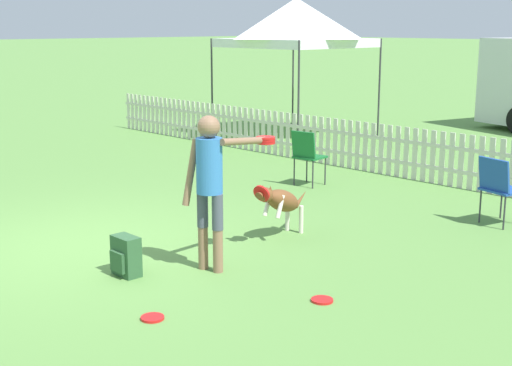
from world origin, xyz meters
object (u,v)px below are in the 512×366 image
object	(u,v)px
canopy_tent_main	(296,23)
frisbee_near_dog	(152,318)
leaping_dog	(281,201)
handler_person	(212,174)
folding_chair_center	(307,153)
frisbee_near_handler	(322,300)
folding_chair_green_right	(500,185)
backpack_on_grass	(126,256)

from	to	relation	value
canopy_tent_main	frisbee_near_dog	bearing A→B (deg)	-53.55
leaping_dog	frisbee_near_dog	xyz separation A→B (m)	(0.95, -2.64, -0.47)
frisbee_near_dog	canopy_tent_main	xyz separation A→B (m)	(-6.56, 8.88, 2.64)
handler_person	folding_chair_center	xyz separation A→B (m)	(-2.07, 3.78, -0.50)
handler_person	frisbee_near_handler	xyz separation A→B (m)	(1.43, 0.16, -1.05)
folding_chair_center	frisbee_near_dog	bearing A→B (deg)	110.24
handler_person	folding_chair_green_right	bearing A→B (deg)	59.40
folding_chair_center	canopy_tent_main	xyz separation A→B (m)	(-3.85, 3.83, 2.09)
handler_person	frisbee_near_dog	size ratio (longest dim) A/B	7.86
handler_person	leaping_dog	distance (m)	1.52
handler_person	frisbee_near_handler	world-z (taller)	handler_person
folding_chair_center	handler_person	bearing A→B (deg)	110.72
handler_person	folding_chair_center	size ratio (longest dim) A/B	1.83
frisbee_near_handler	folding_chair_green_right	xyz separation A→B (m)	(-0.16, 3.71, 0.54)
backpack_on_grass	folding_chair_green_right	world-z (taller)	folding_chair_green_right
handler_person	folding_chair_green_right	world-z (taller)	handler_person
leaping_dog	backpack_on_grass	distance (m)	2.18
frisbee_near_handler	folding_chair_center	size ratio (longest dim) A/B	0.23
backpack_on_grass	folding_chair_center	world-z (taller)	folding_chair_center
leaping_dog	folding_chair_green_right	world-z (taller)	folding_chair_green_right
leaping_dog	canopy_tent_main	distance (m)	8.67
handler_person	frisbee_near_handler	size ratio (longest dim) A/B	7.86
folding_chair_green_right	frisbee_near_handler	bearing A→B (deg)	106.14
handler_person	backpack_on_grass	bearing A→B (deg)	-134.54
handler_person	folding_chair_center	world-z (taller)	handler_person
frisbee_near_dog	backpack_on_grass	distance (m)	1.25
frisbee_near_dog	leaping_dog	bearing A→B (deg)	109.85
leaping_dog	folding_chair_center	distance (m)	2.99
folding_chair_green_right	canopy_tent_main	distance (m)	8.36
folding_chair_green_right	frisbee_near_dog	bearing A→B (deg)	96.75
backpack_on_grass	folding_chair_center	size ratio (longest dim) A/B	0.47
frisbee_near_dog	handler_person	bearing A→B (deg)	116.73
leaping_dog	frisbee_near_handler	bearing A→B (deg)	132.68
folding_chair_green_right	handler_person	bearing A→B (deg)	85.56
frisbee_near_handler	backpack_on_grass	distance (m)	2.15
frisbee_near_handler	folding_chair_center	distance (m)	5.06
frisbee_near_handler	canopy_tent_main	xyz separation A→B (m)	(-7.34, 7.45, 2.64)
canopy_tent_main	leaping_dog	bearing A→B (deg)	-48.07
frisbee_near_handler	backpack_on_grass	bearing A→B (deg)	-153.69
frisbee_near_handler	folding_chair_green_right	bearing A→B (deg)	92.47
leaping_dog	handler_person	bearing A→B (deg)	90.36
frisbee_near_dog	backpack_on_grass	world-z (taller)	backpack_on_grass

